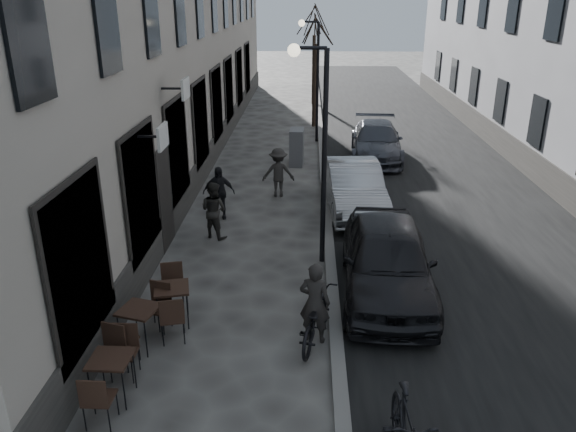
# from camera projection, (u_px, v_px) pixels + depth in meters

# --- Properties ---
(road) EXTENTS (7.30, 60.00, 0.00)m
(road) POSITION_uv_depth(u_px,v_px,m) (411.00, 154.00, 22.84)
(road) COLOR black
(road) RESTS_ON ground
(kerb) EXTENTS (0.25, 60.00, 0.12)m
(kerb) POSITION_uv_depth(u_px,v_px,m) (322.00, 152.00, 22.94)
(kerb) COLOR slate
(kerb) RESTS_ON ground
(streetlamp_near) EXTENTS (0.90, 0.28, 5.09)m
(streetlamp_near) POSITION_uv_depth(u_px,v_px,m) (317.00, 133.00, 12.52)
(streetlamp_near) COLOR black
(streetlamp_near) RESTS_ON ground
(streetlamp_far) EXTENTS (0.90, 0.28, 5.09)m
(streetlamp_far) POSITION_uv_depth(u_px,v_px,m) (314.00, 68.00, 23.67)
(streetlamp_far) COLOR black
(streetlamp_far) RESTS_ON ground
(tree_near) EXTENTS (2.40, 2.40, 5.70)m
(tree_near) POSITION_uv_depth(u_px,v_px,m) (315.00, 27.00, 25.90)
(tree_near) COLOR black
(tree_near) RESTS_ON ground
(tree_far) EXTENTS (2.40, 2.40, 5.70)m
(tree_far) POSITION_uv_depth(u_px,v_px,m) (314.00, 21.00, 31.48)
(tree_far) COLOR black
(tree_far) RESTS_ON ground
(bistro_set_a) EXTENTS (0.64, 1.55, 0.92)m
(bistro_set_a) POSITION_uv_depth(u_px,v_px,m) (112.00, 374.00, 8.86)
(bistro_set_a) COLOR black
(bistro_set_a) RESTS_ON ground
(bistro_set_b) EXTENTS (0.86, 1.66, 0.95)m
(bistro_set_b) POSITION_uv_depth(u_px,v_px,m) (140.00, 323.00, 10.19)
(bistro_set_b) COLOR black
(bistro_set_b) RESTS_ON ground
(bistro_set_c) EXTENTS (0.79, 1.66, 0.95)m
(bistro_set_c) POSITION_uv_depth(u_px,v_px,m) (173.00, 301.00, 10.92)
(bistro_set_c) COLOR black
(bistro_set_c) RESTS_ON ground
(utility_cabinet) EXTENTS (0.54, 0.94, 1.37)m
(utility_cabinet) POSITION_uv_depth(u_px,v_px,m) (297.00, 147.00, 21.13)
(utility_cabinet) COLOR #5D5D5F
(utility_cabinet) RESTS_ON ground
(bicycle) EXTENTS (1.05, 1.95, 0.97)m
(bicycle) POSITION_uv_depth(u_px,v_px,m) (314.00, 317.00, 10.38)
(bicycle) COLOR black
(bicycle) RESTS_ON ground
(cyclist_rider) EXTENTS (0.65, 0.50, 1.59)m
(cyclist_rider) POSITION_uv_depth(u_px,v_px,m) (315.00, 303.00, 10.27)
(cyclist_rider) COLOR black
(cyclist_rider) RESTS_ON ground
(pedestrian_near) EXTENTS (0.93, 0.86, 1.53)m
(pedestrian_near) POSITION_uv_depth(u_px,v_px,m) (214.00, 210.00, 14.77)
(pedestrian_near) COLOR #282622
(pedestrian_near) RESTS_ON ground
(pedestrian_mid) EXTENTS (1.06, 0.66, 1.58)m
(pedestrian_mid) POSITION_uv_depth(u_px,v_px,m) (278.00, 173.00, 17.79)
(pedestrian_mid) COLOR #2C2826
(pedestrian_mid) RESTS_ON ground
(pedestrian_far) EXTENTS (0.95, 0.49, 1.55)m
(pedestrian_far) POSITION_uv_depth(u_px,v_px,m) (219.00, 193.00, 16.04)
(pedestrian_far) COLOR black
(pedestrian_far) RESTS_ON ground
(car_near) EXTENTS (2.13, 4.79, 1.60)m
(car_near) POSITION_uv_depth(u_px,v_px,m) (387.00, 260.00, 11.93)
(car_near) COLOR black
(car_near) RESTS_ON ground
(car_mid) EXTENTS (1.83, 4.47, 1.44)m
(car_mid) POSITION_uv_depth(u_px,v_px,m) (354.00, 187.00, 16.65)
(car_mid) COLOR #9EA2A6
(car_mid) RESTS_ON ground
(car_far) EXTENTS (2.27, 4.89, 1.38)m
(car_far) POSITION_uv_depth(u_px,v_px,m) (376.00, 141.00, 21.97)
(car_far) COLOR #3C3E46
(car_far) RESTS_ON ground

